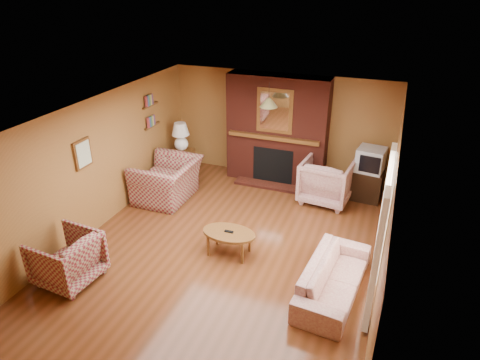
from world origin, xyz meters
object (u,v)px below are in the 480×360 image
at_px(tv_stand, 367,184).
at_px(crt_tv, 371,160).
at_px(coffee_table, 229,235).
at_px(floral_armchair, 327,181).
at_px(side_table, 182,163).
at_px(fireplace, 277,131).
at_px(table_lamp, 181,135).
at_px(floral_sofa, 334,278).
at_px(plaid_loveseat, 167,180).
at_px(plaid_armchair, 67,259).

height_order(tv_stand, crt_tv, crt_tv).
height_order(coffee_table, crt_tv, crt_tv).
xyz_separation_m(tv_stand, crt_tv, (0.00, -0.01, 0.56)).
distance_m(floral_armchair, side_table, 3.37).
height_order(fireplace, crt_tv, fireplace).
bearing_deg(table_lamp, floral_armchair, -0.93).
distance_m(floral_sofa, table_lamp, 4.98).
distance_m(side_table, table_lamp, 0.68).
relative_size(plaid_loveseat, floral_armchair, 1.29).
bearing_deg(fireplace, plaid_loveseat, -137.88).
bearing_deg(table_lamp, plaid_armchair, -87.87).
distance_m(coffee_table, side_table, 3.33).
bearing_deg(crt_tv, fireplace, 174.70).
bearing_deg(crt_tv, floral_sofa, -92.67).
distance_m(table_lamp, tv_stand, 4.22).
distance_m(plaid_loveseat, table_lamp, 1.30).
relative_size(side_table, table_lamp, 0.95).
distance_m(floral_armchair, coffee_table, 2.72).
bearing_deg(plaid_loveseat, floral_sofa, 64.83).
xyz_separation_m(plaid_armchair, table_lamp, (-0.15, 4.03, 0.59)).
bearing_deg(crt_tv, table_lamp, -175.26).
relative_size(coffee_table, side_table, 1.45).
bearing_deg(plaid_armchair, tv_stand, 142.33).
relative_size(fireplace, crt_tv, 4.04).
bearing_deg(table_lamp, floral_sofa, -35.73).
distance_m(coffee_table, tv_stand, 3.47).
xyz_separation_m(plaid_armchair, tv_stand, (4.00, 4.38, -0.08)).
xyz_separation_m(plaid_loveseat, floral_armchair, (3.11, 1.08, 0.04)).
height_order(floral_sofa, tv_stand, tv_stand).
height_order(plaid_armchair, crt_tv, crt_tv).
bearing_deg(plaid_armchair, floral_sofa, 111.38).
bearing_deg(floral_sofa, tv_stand, 2.93).
height_order(plaid_armchair, floral_armchair, floral_armchair).
bearing_deg(floral_armchair, floral_sofa, 108.67).
bearing_deg(fireplace, side_table, -165.71).
xyz_separation_m(fireplace, plaid_armchair, (-1.95, -4.56, -0.78)).
height_order(plaid_loveseat, crt_tv, crt_tv).
height_order(coffee_table, tv_stand, tv_stand).
bearing_deg(tv_stand, plaid_armchair, -128.59).
relative_size(fireplace, tv_stand, 3.75).
bearing_deg(side_table, plaid_loveseat, -77.61).
relative_size(floral_sofa, side_table, 2.96).
distance_m(floral_sofa, floral_armchair, 2.90).
relative_size(plaid_armchair, floral_sofa, 0.47).
xyz_separation_m(table_lamp, crt_tv, (4.15, 0.34, -0.11)).
height_order(fireplace, side_table, fireplace).
distance_m(fireplace, tv_stand, 2.23).
xyz_separation_m(plaid_loveseat, tv_stand, (3.90, 1.49, -0.10)).
relative_size(plaid_loveseat, tv_stand, 2.03).
bearing_deg(coffee_table, plaid_armchair, -143.38).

